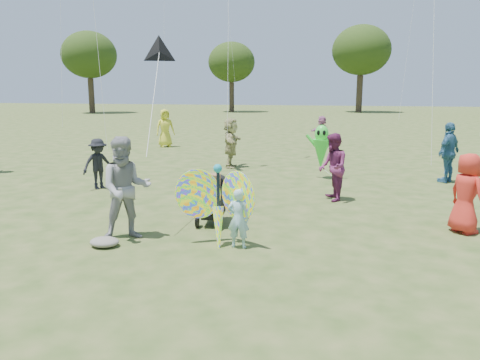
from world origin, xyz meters
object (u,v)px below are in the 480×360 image
crowd_b (98,164)px  crowd_e (333,167)px  adult_man (126,189)px  alien_kite (321,149)px  crowd_a (467,193)px  crowd_d (231,143)px  jogging_stroller (214,195)px  child_girl (238,218)px  butterfly_kite (218,205)px  crowd_j (322,131)px  crowd_g (165,128)px  crowd_c (449,152)px

crowd_b → crowd_e: (6.65, 0.16, 0.15)m
adult_man → alien_kite: size_ratio=1.14×
crowd_e → alien_kite: 3.07m
crowd_a → crowd_d: (-6.67, 6.63, 0.11)m
jogging_stroller → child_girl: bearing=-66.3°
child_girl → butterfly_kite: bearing=-11.2°
child_girl → crowd_j: size_ratio=0.71×
crowd_b → crowd_e: 6.65m
crowd_a → crowd_j: crowd_a is taller
child_girl → crowd_d: bearing=-76.0°
crowd_b → crowd_a: bearing=-65.3°
adult_man → crowd_d: size_ratio=1.08×
crowd_b → butterfly_kite: size_ratio=0.84×
crowd_d → alien_kite: crowd_d is taller
crowd_b → crowd_g: bearing=49.0°
crowd_b → crowd_d: (2.72, 4.60, 0.19)m
crowd_e → butterfly_kite: crowd_e is taller
adult_man → crowd_d: bearing=62.0°
crowd_g → crowd_d: bearing=-83.8°
adult_man → crowd_d: adult_man is taller
butterfly_kite → crowd_a: bearing=23.0°
crowd_a → jogging_stroller: size_ratio=1.48×
crowd_b → alien_kite: 6.90m
child_girl → crowd_e: 4.44m
child_girl → crowd_g: size_ratio=0.58×
adult_man → crowd_d: 8.66m
crowd_g → child_girl: bearing=-98.4°
adult_man → alien_kite: bearing=36.8°
child_girl → jogging_stroller: size_ratio=1.01×
jogging_stroller → alien_kite: (1.82, 5.80, 0.36)m
child_girl → crowd_c: (4.78, 7.58, 0.38)m
child_girl → crowd_e: bearing=-111.1°
crowd_g → crowd_j: crowd_g is taller
crowd_j → butterfly_kite: bearing=22.4°
crowd_b → crowd_e: bearing=-51.8°
child_girl → adult_man: (-2.20, -0.02, 0.44)m
adult_man → crowd_a: size_ratio=1.23×
crowd_c → crowd_a: bearing=30.6°
crowd_g → crowd_j: (7.62, 1.99, -0.17)m
crowd_c → child_girl: bearing=4.5°
adult_man → crowd_a: adult_man is taller
crowd_a → crowd_e: 3.50m
crowd_j → jogging_stroller: size_ratio=1.42×
crowd_j → crowd_b: bearing=0.2°
crowd_c → crowd_d: crowd_c is taller
crowd_g → adult_man: bearing=-105.9°
crowd_g → alien_kite: 10.68m
child_girl → alien_kite: 7.28m
adult_man → crowd_a: (6.39, 2.03, -0.18)m
adult_man → alien_kite: adult_man is taller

